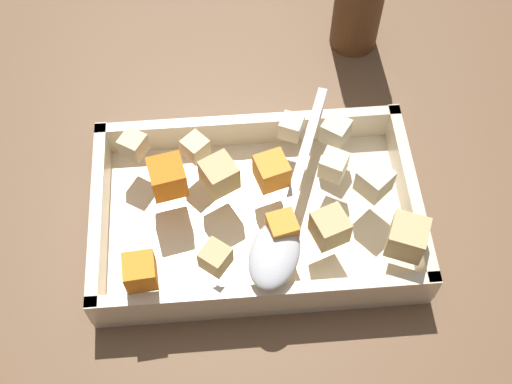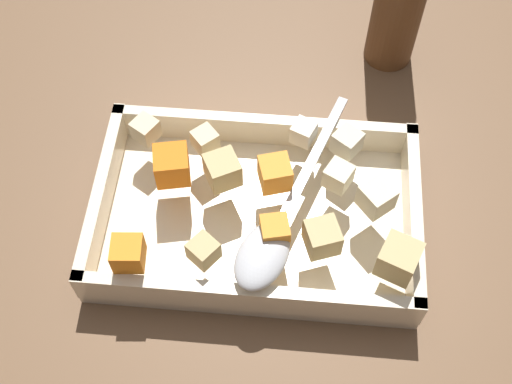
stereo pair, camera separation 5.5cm
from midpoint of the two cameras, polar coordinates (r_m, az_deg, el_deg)
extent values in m
plane|color=brown|center=(0.70, -3.76, -2.87)|extent=(4.00, 4.00, 0.00)
cube|color=beige|center=(0.69, -2.29, -2.56)|extent=(0.33, 0.21, 0.01)
cube|color=beige|center=(0.72, -2.81, 5.25)|extent=(0.33, 0.01, 0.04)
cube|color=beige|center=(0.62, -1.85, -9.23)|extent=(0.33, 0.01, 0.04)
cube|color=beige|center=(0.69, 10.81, -0.55)|extent=(0.01, 0.21, 0.04)
cube|color=beige|center=(0.69, -15.54, -2.29)|extent=(0.01, 0.21, 0.04)
cube|color=orange|center=(0.62, -0.28, -3.28)|extent=(0.03, 0.03, 0.03)
cube|color=orange|center=(0.65, -10.00, 1.10)|extent=(0.04, 0.04, 0.03)
cube|color=orange|center=(0.61, -12.48, -6.87)|extent=(0.03, 0.03, 0.03)
cube|color=orange|center=(0.65, -1.08, 1.64)|extent=(0.04, 0.04, 0.03)
cube|color=beige|center=(0.66, 4.29, 2.16)|extent=(0.03, 0.03, 0.02)
cube|color=beige|center=(0.68, -7.55, 3.65)|extent=(0.03, 0.03, 0.02)
cube|color=tan|center=(0.61, -6.10, -5.80)|extent=(0.03, 0.03, 0.02)
cube|color=tan|center=(0.62, 10.38, -4.02)|extent=(0.04, 0.04, 0.03)
cube|color=beige|center=(0.69, -12.75, 3.80)|extent=(0.03, 0.03, 0.02)
cube|color=beige|center=(0.65, 7.76, 0.73)|extent=(0.04, 0.04, 0.03)
cube|color=tan|center=(0.65, -5.61, 1.30)|extent=(0.04, 0.04, 0.03)
cube|color=tan|center=(0.62, 3.82, -3.21)|extent=(0.04, 0.04, 0.03)
cube|color=beige|center=(0.68, 4.54, 5.11)|extent=(0.03, 0.03, 0.02)
cube|color=silver|center=(0.69, 0.74, 5.45)|extent=(0.03, 0.03, 0.02)
ellipsoid|color=silver|center=(0.61, -1.00, -5.53)|extent=(0.07, 0.09, 0.02)
cube|color=silver|center=(0.68, 1.88, 3.26)|extent=(0.07, 0.17, 0.01)
camera|label=1|loc=(0.03, -92.47, -3.99)|focal=46.68mm
camera|label=2|loc=(0.03, 87.53, 3.99)|focal=46.68mm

